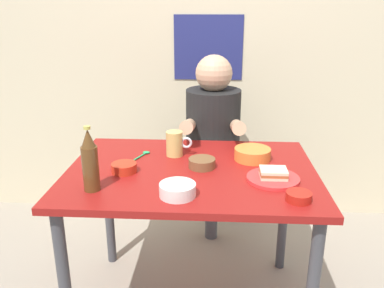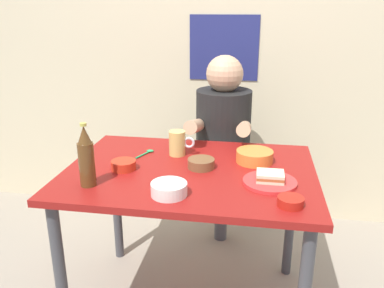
{
  "view_description": "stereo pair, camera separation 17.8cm",
  "coord_description": "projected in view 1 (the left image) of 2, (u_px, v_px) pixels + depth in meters",
  "views": [
    {
      "loc": [
        0.1,
        -1.63,
        1.43
      ],
      "look_at": [
        0.0,
        0.05,
        0.84
      ],
      "focal_mm": 37.23,
      "sensor_mm": 36.0,
      "label": 1
    },
    {
      "loc": [
        0.28,
        -1.61,
        1.43
      ],
      "look_at": [
        0.0,
        0.05,
        0.84
      ],
      "focal_mm": 37.23,
      "sensor_mm": 36.0,
      "label": 2
    }
  ],
  "objects": [
    {
      "name": "beer_bottle",
      "position": [
        90.0,
        162.0,
        1.53
      ],
      "size": [
        0.06,
        0.06,
        0.26
      ],
      "color": "#593819",
      "rests_on": "dining_table"
    },
    {
      "name": "sandwich",
      "position": [
        273.0,
        173.0,
        1.65
      ],
      "size": [
        0.11,
        0.09,
        0.04
      ],
      "color": "beige",
      "rests_on": "plate_orange"
    },
    {
      "name": "stool",
      "position": [
        212.0,
        188.0,
        2.49
      ],
      "size": [
        0.34,
        0.34,
        0.45
      ],
      "color": "#4C4C51",
      "rests_on": "ground"
    },
    {
      "name": "rice_bowl_white",
      "position": [
        178.0,
        189.0,
        1.51
      ],
      "size": [
        0.14,
        0.14,
        0.05
      ],
      "color": "silver",
      "rests_on": "dining_table"
    },
    {
      "name": "soup_bowl_orange",
      "position": [
        252.0,
        153.0,
        1.87
      ],
      "size": [
        0.17,
        0.17,
        0.05
      ],
      "color": "orange",
      "rests_on": "dining_table"
    },
    {
      "name": "plate_orange",
      "position": [
        273.0,
        179.0,
        1.65
      ],
      "size": [
        0.22,
        0.22,
        0.01
      ],
      "primitive_type": "cylinder",
      "color": "red",
      "rests_on": "dining_table"
    },
    {
      "name": "wall_back",
      "position": [
        201.0,
        26.0,
        2.58
      ],
      "size": [
        4.4,
        0.09,
        2.6
      ],
      "color": "beige",
      "rests_on": "ground"
    },
    {
      "name": "sambal_bowl_red",
      "position": [
        299.0,
        196.0,
        1.47
      ],
      "size": [
        0.1,
        0.1,
        0.03
      ],
      "color": "#B21E14",
      "rests_on": "dining_table"
    },
    {
      "name": "beer_mug",
      "position": [
        175.0,
        144.0,
        1.91
      ],
      "size": [
        0.13,
        0.08,
        0.12
      ],
      "color": "#D1BC66",
      "rests_on": "dining_table"
    },
    {
      "name": "condiment_bowl_brown",
      "position": [
        202.0,
        163.0,
        1.78
      ],
      "size": [
        0.12,
        0.12,
        0.04
      ],
      "color": "brown",
      "rests_on": "dining_table"
    },
    {
      "name": "spoon",
      "position": [
        144.0,
        154.0,
        1.93
      ],
      "size": [
        0.06,
        0.12,
        0.01
      ],
      "color": "#26A559",
      "rests_on": "dining_table"
    },
    {
      "name": "dining_table",
      "position": [
        191.0,
        188.0,
        1.8
      ],
      "size": [
        1.1,
        0.8,
        0.74
      ],
      "color": "maroon",
      "rests_on": "ground"
    },
    {
      "name": "person_seated",
      "position": [
        213.0,
        125.0,
        2.34
      ],
      "size": [
        0.33,
        0.56,
        0.72
      ],
      "color": "black",
      "rests_on": "stool"
    },
    {
      "name": "sauce_bowl_chili",
      "position": [
        124.0,
        167.0,
        1.73
      ],
      "size": [
        0.11,
        0.11,
        0.04
      ],
      "color": "red",
      "rests_on": "dining_table"
    }
  ]
}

